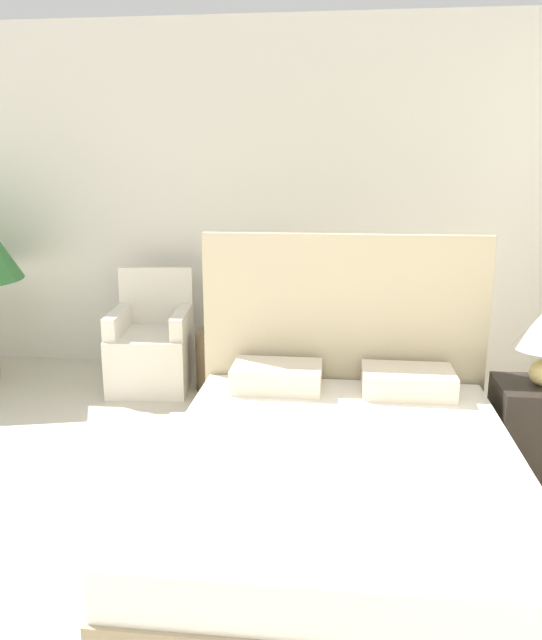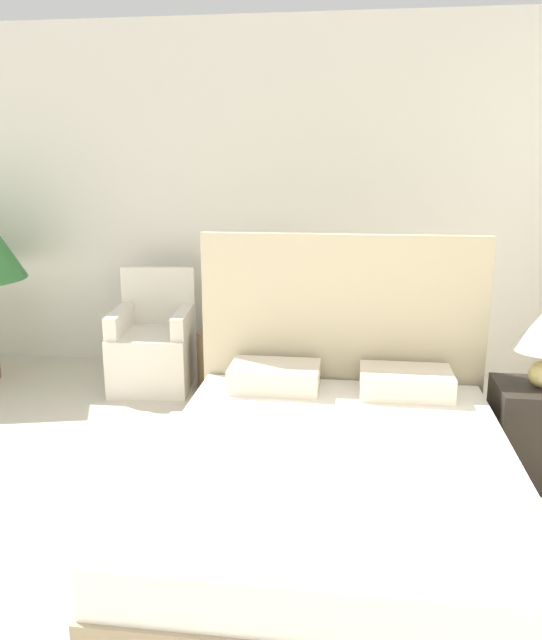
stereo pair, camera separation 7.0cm
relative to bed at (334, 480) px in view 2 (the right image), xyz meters
The scene contains 6 objects.
wall_back 2.93m from the bed, 106.89° to the left, with size 10.00×0.06×2.90m.
bed is the anchor object (origin of this frame).
armchair_near_window_left 2.45m from the bed, 128.14° to the left, with size 0.67×0.73×0.92m.
armchair_near_window_right 1.98m from the bed, 103.43° to the left, with size 0.66×0.72×0.92m.
nightstand 1.29m from the bed, 32.92° to the left, with size 0.41×0.43×0.56m.
side_table 2.16m from the bed, 117.17° to the left, with size 0.33×0.33×0.47m.
Camera 2 is at (0.84, -1.40, 1.74)m, focal length 35.00 mm.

